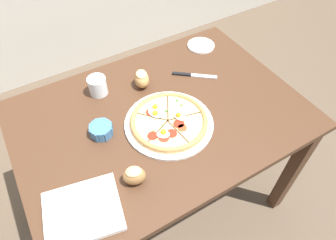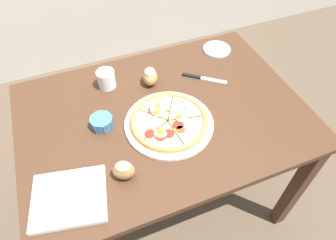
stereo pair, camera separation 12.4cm
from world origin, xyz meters
name	(u,v)px [view 1 (the left image)]	position (x,y,z in m)	size (l,w,h in m)	color
ground_plane	(163,196)	(0.00, 0.00, 0.00)	(12.00, 12.00, 0.00)	brown
dining_table	(161,130)	(0.00, 0.00, 0.66)	(1.24, 0.88, 0.78)	#422819
pizza	(168,122)	(-0.01, -0.07, 0.79)	(0.38, 0.38, 0.05)	white
ramekin_bowl	(101,130)	(-0.26, 0.03, 0.80)	(0.10, 0.10, 0.05)	teal
napkin_folded	(82,210)	(-0.45, -0.26, 0.79)	(0.29, 0.26, 0.04)	silver
bread_piece_near	(134,175)	(-0.24, -0.24, 0.81)	(0.10, 0.09, 0.08)	olive
bread_piece_mid	(142,79)	(0.01, 0.20, 0.82)	(0.09, 0.11, 0.08)	#B27F47
knife_main	(194,75)	(0.26, 0.14, 0.78)	(0.18, 0.15, 0.01)	silver
water_glass	(98,87)	(-0.18, 0.26, 0.81)	(0.08, 0.08, 0.09)	white
side_saucer	(201,45)	(0.43, 0.32, 0.78)	(0.15, 0.15, 0.01)	white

